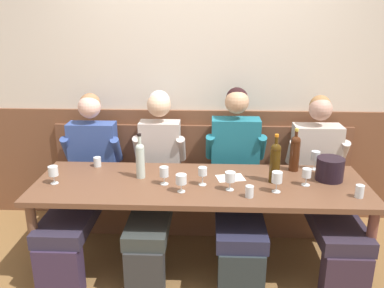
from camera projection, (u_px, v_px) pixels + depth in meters
The scene contains 25 objects.
ground_plane at pixel (199, 278), 3.10m from camera, with size 6.80×6.80×0.02m, color brown.
room_wall_back at pixel (203, 75), 3.70m from camera, with size 6.80×0.08×2.80m, color beige.
wood_wainscot_panel at pixel (202, 164), 3.91m from camera, with size 6.80×0.03×1.08m, color brown.
wall_bench at pixel (202, 197), 3.80m from camera, with size 2.82×0.42×0.94m.
dining_table at pixel (200, 191), 3.06m from camera, with size 2.52×0.79×0.72m.
person_left_seat at pixel (83, 179), 3.39m from camera, with size 0.53×1.21×1.27m.
person_center_left_seat at pixel (156, 175), 3.37m from camera, with size 0.47×1.22×1.30m.
person_center_right_seat at pixel (237, 177), 3.35m from camera, with size 0.53×1.21×1.34m.
person_right_seat at pixel (324, 181), 3.32m from camera, with size 0.52×1.21×1.27m.
ice_bucket at pixel (330, 169), 3.06m from camera, with size 0.21×0.21×0.18m, color black.
wine_bottle_green_tall at pixel (275, 161), 3.00m from camera, with size 0.08×0.08×0.38m.
wine_bottle_clear_water at pixel (140, 159), 3.08m from camera, with size 0.07×0.07×0.36m.
wine_bottle_amber_mid at pixel (295, 152), 3.22m from camera, with size 0.08×0.08×0.35m.
wine_glass_mid_right at pixel (181, 180), 2.85m from camera, with size 0.08×0.08×0.13m.
wine_glass_left_end at pixel (203, 172), 2.96m from camera, with size 0.07×0.07×0.14m.
wine_glass_center_front at pixel (307, 174), 2.96m from camera, with size 0.07×0.07×0.13m.
wine_glass_near_bucket at pixel (53, 172), 2.99m from camera, with size 0.07×0.07×0.14m.
wine_glass_mid_left at pixel (277, 178), 2.84m from camera, with size 0.08×0.08×0.15m.
wine_glass_by_bottle at pixel (230, 178), 2.88m from camera, with size 0.08×0.08×0.14m.
wine_glass_center_rear at pixel (164, 173), 2.98m from camera, with size 0.07×0.07×0.14m.
wine_glass_right_end at pixel (315, 156), 3.25m from camera, with size 0.07×0.07×0.16m.
water_tumbler_left at pixel (97, 162), 3.34m from camera, with size 0.06×0.06×0.08m, color silver.
water_tumbler_right at pixel (249, 192), 2.79m from camera, with size 0.06×0.06×0.08m, color silver.
water_tumbler_center at pixel (360, 191), 2.78m from camera, with size 0.06×0.06×0.09m, color silver.
tasting_sheet_left_guest at pixel (230, 178), 3.12m from camera, with size 0.21×0.15×0.00m, color white.
Camera 1 is at (0.06, -2.62, 1.95)m, focal length 37.43 mm.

